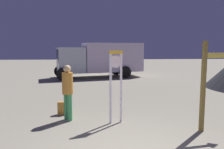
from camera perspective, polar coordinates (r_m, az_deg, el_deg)
The scene contains 5 objects.
standing_clock at distance 6.73m, azimuth 0.98°, elevation -1.37°, with size 0.43×0.19×2.22m.
arrow_sign at distance 6.70m, azimuth 24.91°, elevation 0.46°, with size 1.12×0.35×2.49m.
person_near_clock at distance 7.17m, azimuth -11.29°, elevation -3.84°, with size 0.34×0.34×1.77m.
backpack at distance 7.98m, azimuth -12.52°, elevation -8.43°, with size 0.33×0.19×0.45m.
box_truck_near at distance 17.52m, azimuth -2.66°, elevation 4.19°, with size 7.07×3.81×2.67m.
Camera 1 is at (-0.79, -4.23, 2.30)m, focal length 35.70 mm.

